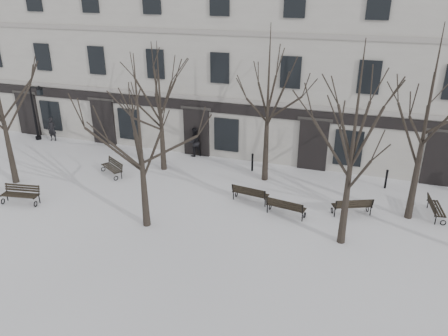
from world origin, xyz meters
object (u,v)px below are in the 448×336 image
at_px(tree_1, 139,124).
at_px(tree_2, 355,124).
at_px(bench_0, 21,194).
at_px(bench_1, 250,193).
at_px(bench_2, 286,206).
at_px(bench_4, 352,206).
at_px(bench_3, 113,167).
at_px(lamp_post, 37,109).
at_px(bench_5, 435,208).

height_order(tree_1, tree_2, tree_2).
relative_size(bench_0, bench_1, 1.02).
bearing_deg(tree_1, bench_2, 25.92).
relative_size(tree_1, bench_4, 4.00).
bearing_deg(bench_3, bench_4, 30.56).
distance_m(bench_1, bench_4, 4.76).
height_order(tree_2, bench_2, tree_2).
height_order(tree_2, bench_4, tree_2).
distance_m(tree_1, bench_4, 10.17).
distance_m(bench_2, bench_3, 10.04).
bearing_deg(tree_2, lamp_post, 162.41).
height_order(tree_2, bench_3, tree_2).
bearing_deg(bench_2, bench_0, 22.14).
bearing_deg(tree_1, bench_4, 24.08).
relative_size(tree_2, lamp_post, 2.19).
height_order(bench_0, bench_3, bench_0).
bearing_deg(bench_1, lamp_post, -6.97).
bearing_deg(bench_3, bench_0, -86.24).
bearing_deg(tree_2, bench_2, 151.81).
relative_size(bench_1, lamp_post, 0.49).
distance_m(tree_1, bench_5, 13.63).
height_order(bench_1, bench_2, bench_2).
xyz_separation_m(bench_1, bench_4, (4.75, 0.26, 0.00)).
xyz_separation_m(bench_4, bench_5, (3.56, 1.07, -0.04)).
xyz_separation_m(bench_2, bench_3, (-9.93, 1.51, -0.03)).
xyz_separation_m(bench_3, bench_5, (16.35, 0.61, -0.01)).
distance_m(bench_4, lamp_post, 20.95).
bearing_deg(bench_5, bench_0, 97.96).
bearing_deg(lamp_post, bench_0, -55.69).
bearing_deg(bench_0, bench_2, 3.39).
distance_m(tree_1, lamp_post, 14.53).
relative_size(bench_1, bench_3, 1.07).
relative_size(tree_2, bench_1, 4.45).
xyz_separation_m(tree_1, bench_0, (-6.69, -0.07, -4.14)).
relative_size(bench_4, lamp_post, 0.50).
xyz_separation_m(tree_2, bench_1, (-4.49, 2.19, -4.59)).
distance_m(tree_1, tree_2, 8.33).
height_order(bench_1, bench_3, bench_1).
distance_m(bench_0, bench_2, 12.62).
xyz_separation_m(bench_3, lamp_post, (-7.72, 3.51, 1.69)).
bearing_deg(bench_4, bench_2, -3.05).
relative_size(tree_2, bench_3, 4.74).
relative_size(tree_1, bench_3, 4.33).
bearing_deg(tree_1, bench_1, 43.44).
distance_m(bench_2, bench_4, 3.05).
height_order(bench_0, bench_5, bench_0).
height_order(bench_1, bench_4, bench_4).
relative_size(bench_0, lamp_post, 0.50).
relative_size(bench_1, bench_5, 1.08).
bearing_deg(bench_1, bench_3, 2.96).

